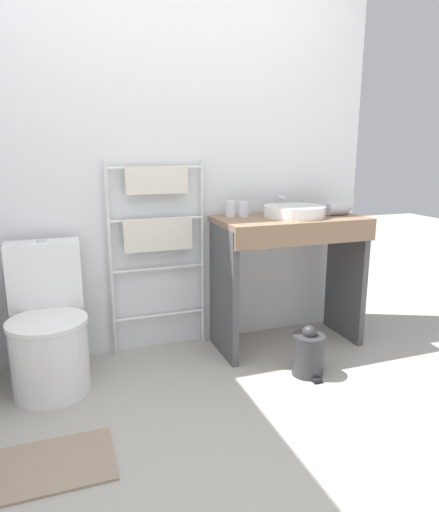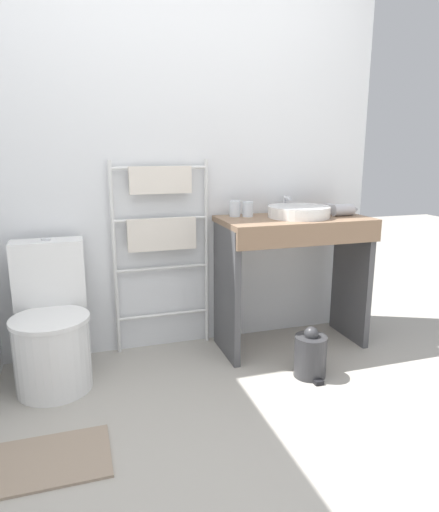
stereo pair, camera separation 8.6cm
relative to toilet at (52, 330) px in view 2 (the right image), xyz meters
The scene contains 12 objects.
ground_plane 1.45m from the toilet, 52.86° to the right, with size 12.00×12.00×0.00m, color #A8A399.
wall_back 1.31m from the toilet, 24.10° to the left, with size 2.57×0.12×2.48m, color silver.
toilet is the anchor object (origin of this frame).
towel_radiator 0.89m from the toilet, 21.81° to the left, with size 0.61×0.06×1.22m.
vanity_counter 1.51m from the toilet, ahead, with size 0.94×0.49×0.86m.
sink_basin 1.62m from the toilet, ahead, with size 0.39×0.39×0.07m.
faucet 1.66m from the toilet, ahead, with size 0.02×0.10×0.11m.
cup_near_wall 1.30m from the toilet, 10.65° to the left, with size 0.07×0.07×0.10m.
cup_near_edge 1.37m from the toilet, ahead, with size 0.07×0.07×0.09m.
hair_dryer 1.91m from the toilet, ahead, with size 0.19×0.18×0.08m.
trash_bin 1.46m from the toilet, 14.76° to the right, with size 0.18×0.22×0.30m.
bath_mat 0.77m from the toilet, 92.92° to the right, with size 0.56×0.36×0.01m, color gray.
Camera 2 is at (-0.68, -1.38, 1.28)m, focal length 32.00 mm.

